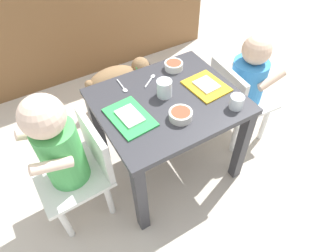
# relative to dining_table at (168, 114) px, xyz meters

# --- Properties ---
(ground_plane) EXTENTS (7.00, 7.00, 0.00)m
(ground_plane) POSITION_rel_dining_table_xyz_m (0.00, 0.00, -0.38)
(ground_plane) COLOR beige
(dining_table) EXTENTS (0.59, 0.51, 0.47)m
(dining_table) POSITION_rel_dining_table_xyz_m (0.00, 0.00, 0.00)
(dining_table) COLOR #333338
(dining_table) RESTS_ON ground
(seated_child_left) EXTENTS (0.29, 0.29, 0.68)m
(seated_child_left) POSITION_rel_dining_table_xyz_m (-0.46, 0.01, 0.04)
(seated_child_left) COLOR white
(seated_child_left) RESTS_ON ground
(seated_child_right) EXTENTS (0.30, 0.30, 0.62)m
(seated_child_right) POSITION_rel_dining_table_xyz_m (0.46, -0.00, 0.00)
(seated_child_right) COLOR white
(seated_child_right) RESTS_ON ground
(dog) EXTENTS (0.42, 0.18, 0.29)m
(dog) POSITION_rel_dining_table_xyz_m (-0.00, 0.58, -0.19)
(dog) COLOR olive
(dog) RESTS_ON ground
(food_tray_left) EXTENTS (0.16, 0.22, 0.02)m
(food_tray_left) POSITION_rel_dining_table_xyz_m (-0.19, -0.02, 0.09)
(food_tray_left) COLOR green
(food_tray_left) RESTS_ON dining_table
(food_tray_right) EXTENTS (0.16, 0.19, 0.02)m
(food_tray_right) POSITION_rel_dining_table_xyz_m (0.19, -0.02, 0.09)
(food_tray_right) COLOR gold
(food_tray_right) RESTS_ON dining_table
(water_cup_left) EXTENTS (0.06, 0.06, 0.06)m
(water_cup_left) POSITION_rel_dining_table_xyz_m (0.21, -0.18, 0.11)
(water_cup_left) COLOR white
(water_cup_left) RESTS_ON dining_table
(water_cup_right) EXTENTS (0.06, 0.06, 0.07)m
(water_cup_right) POSITION_rel_dining_table_xyz_m (-0.00, 0.03, 0.12)
(water_cup_right) COLOR white
(water_cup_right) RESTS_ON dining_table
(veggie_bowl_near) EXTENTS (0.09, 0.09, 0.03)m
(veggie_bowl_near) POSITION_rel_dining_table_xyz_m (-0.02, -0.12, 0.10)
(veggie_bowl_near) COLOR silver
(veggie_bowl_near) RESTS_ON dining_table
(veggie_bowl_far) EXTENTS (0.09, 0.09, 0.03)m
(veggie_bowl_far) POSITION_rel_dining_table_xyz_m (0.13, 0.17, 0.10)
(veggie_bowl_far) COLOR white
(veggie_bowl_far) RESTS_ON dining_table
(spoon_by_left_tray) EXTENTS (0.09, 0.07, 0.01)m
(spoon_by_left_tray) POSITION_rel_dining_table_xyz_m (0.00, 0.15, 0.09)
(spoon_by_left_tray) COLOR silver
(spoon_by_left_tray) RESTS_ON dining_table
(spoon_by_right_tray) EXTENTS (0.02, 0.10, 0.01)m
(spoon_by_right_tray) POSITION_rel_dining_table_xyz_m (-0.13, 0.17, 0.09)
(spoon_by_right_tray) COLOR silver
(spoon_by_right_tray) RESTS_ON dining_table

